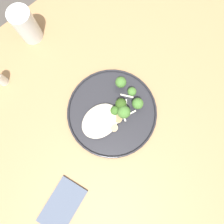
% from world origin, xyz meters
% --- Properties ---
extents(ground, '(6.00, 6.00, 0.00)m').
position_xyz_m(ground, '(0.00, 0.00, 0.00)').
color(ground, '#47423D').
extents(wooden_dining_table, '(1.40, 1.00, 0.74)m').
position_xyz_m(wooden_dining_table, '(0.00, 0.00, 0.66)').
color(wooden_dining_table, '#9E754C').
rests_on(wooden_dining_table, ground).
extents(dinner_plate, '(0.29, 0.29, 0.02)m').
position_xyz_m(dinner_plate, '(0.06, -0.01, 0.75)').
color(dinner_plate, '#232328').
rests_on(dinner_plate, wooden_dining_table).
extents(noodle_bed, '(0.13, 0.10, 0.03)m').
position_xyz_m(noodle_bed, '(0.10, -0.01, 0.76)').
color(noodle_bed, beige).
rests_on(noodle_bed, dinner_plate).
extents(seared_scallop_rear_pale, '(0.03, 0.03, 0.01)m').
position_xyz_m(seared_scallop_rear_pale, '(0.15, -0.01, 0.76)').
color(seared_scallop_rear_pale, beige).
rests_on(seared_scallop_rear_pale, dinner_plate).
extents(seared_scallop_half_hidden, '(0.03, 0.03, 0.02)m').
position_xyz_m(seared_scallop_half_hidden, '(0.06, 0.02, 0.76)').
color(seared_scallop_half_hidden, '#DBB77A').
rests_on(seared_scallop_half_hidden, dinner_plate).
extents(seared_scallop_front_small, '(0.02, 0.02, 0.01)m').
position_xyz_m(seared_scallop_front_small, '(0.08, 0.00, 0.76)').
color(seared_scallop_front_small, beige).
rests_on(seared_scallop_front_small, dinner_plate).
extents(seared_scallop_tilted_round, '(0.02, 0.02, 0.01)m').
position_xyz_m(seared_scallop_tilted_round, '(0.10, -0.02, 0.76)').
color(seared_scallop_tilted_round, beige).
rests_on(seared_scallop_tilted_round, dinner_plate).
extents(seared_scallop_left_edge, '(0.02, 0.02, 0.02)m').
position_xyz_m(seared_scallop_left_edge, '(0.09, 0.03, 0.76)').
color(seared_scallop_left_edge, beige).
rests_on(seared_scallop_left_edge, dinner_plate).
extents(seared_scallop_on_noodles, '(0.03, 0.03, 0.02)m').
position_xyz_m(seared_scallop_on_noodles, '(0.13, -0.01, 0.76)').
color(seared_scallop_on_noodles, beige).
rests_on(seared_scallop_on_noodles, dinner_plate).
extents(seared_scallop_center_golden, '(0.03, 0.03, 0.01)m').
position_xyz_m(seared_scallop_center_golden, '(0.09, -0.04, 0.76)').
color(seared_scallop_center_golden, '#DBB77A').
rests_on(seared_scallop_center_golden, dinner_plate).
extents(broccoli_floret_right_tilted, '(0.03, 0.03, 0.05)m').
position_xyz_m(broccoli_floret_right_tilted, '(0.02, -0.01, 0.78)').
color(broccoli_floret_right_tilted, '#89A356').
rests_on(broccoli_floret_right_tilted, dinner_plate).
extents(broccoli_floret_beside_noodles, '(0.04, 0.04, 0.05)m').
position_xyz_m(broccoli_floret_beside_noodles, '(-0.02, 0.02, 0.78)').
color(broccoli_floret_beside_noodles, '#89A356').
rests_on(broccoli_floret_beside_noodles, dinner_plate).
extents(broccoli_floret_center_pile, '(0.03, 0.03, 0.05)m').
position_xyz_m(broccoli_floret_center_pile, '(-0.03, -0.02, 0.78)').
color(broccoli_floret_center_pile, '#7A994C').
rests_on(broccoli_floret_center_pile, dinner_plate).
extents(broccoli_floret_small_sprig, '(0.04, 0.04, 0.06)m').
position_xyz_m(broccoli_floret_small_sprig, '(0.03, 0.02, 0.79)').
color(broccoli_floret_small_sprig, '#89A356').
rests_on(broccoli_floret_small_sprig, dinner_plate).
extents(broccoli_floret_left_leaning, '(0.04, 0.04, 0.06)m').
position_xyz_m(broccoli_floret_left_leaning, '(-0.02, -0.06, 0.79)').
color(broccoli_floret_left_leaning, '#89A356').
rests_on(broccoli_floret_left_leaning, dinner_plate).
extents(broccoli_floret_rear_charred, '(0.03, 0.03, 0.04)m').
position_xyz_m(broccoli_floret_rear_charred, '(0.05, -0.01, 0.77)').
color(broccoli_floret_rear_charred, '#7A994C').
rests_on(broccoli_floret_rear_charred, dinner_plate).
extents(onion_sliver_long_sliver, '(0.03, 0.04, 0.00)m').
position_xyz_m(onion_sliver_long_sliver, '(-0.01, -0.02, 0.75)').
color(onion_sliver_long_sliver, silver).
rests_on(onion_sliver_long_sliver, dinner_plate).
extents(onion_sliver_curled_piece, '(0.05, 0.02, 0.00)m').
position_xyz_m(onion_sliver_curled_piece, '(0.02, 0.03, 0.75)').
color(onion_sliver_curled_piece, silver).
rests_on(onion_sliver_curled_piece, dinner_plate).
extents(onion_sliver_short_strip, '(0.03, 0.03, 0.00)m').
position_xyz_m(onion_sliver_short_strip, '(0.01, 0.00, 0.75)').
color(onion_sliver_short_strip, silver).
rests_on(onion_sliver_short_strip, dinner_plate).
extents(onion_sliver_pale_crescent, '(0.02, 0.04, 0.00)m').
position_xyz_m(onion_sliver_pale_crescent, '(0.04, 0.02, 0.75)').
color(onion_sliver_pale_crescent, silver).
rests_on(onion_sliver_pale_crescent, dinner_plate).
extents(water_glass, '(0.07, 0.07, 0.12)m').
position_xyz_m(water_glass, '(0.09, -0.40, 0.79)').
color(water_glass, silver).
rests_on(water_glass, wooden_dining_table).
extents(folded_napkin, '(0.17, 0.13, 0.01)m').
position_xyz_m(folded_napkin, '(0.36, 0.11, 0.74)').
color(folded_napkin, '#4C566B').
rests_on(folded_napkin, wooden_dining_table).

